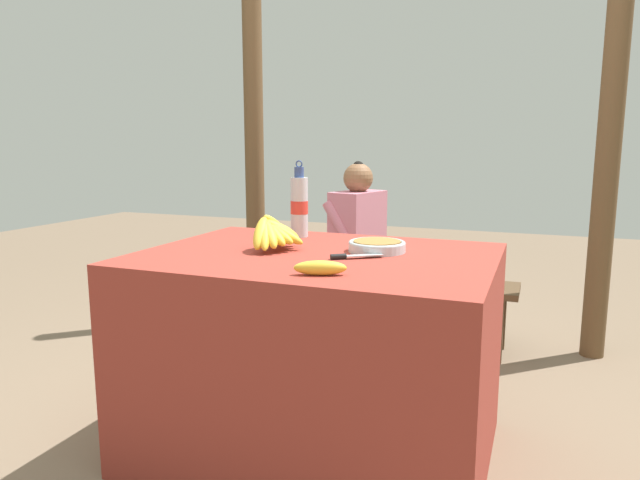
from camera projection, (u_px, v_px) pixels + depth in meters
name	position (u px, v px, depth m)	size (l,w,h in m)	color
ground_plane	(317.00, 449.00, 2.23)	(12.00, 12.00, 0.00)	#75604C
market_counter	(317.00, 354.00, 2.16)	(1.28, 0.94, 0.78)	maroon
banana_bunch_ripe	(273.00, 232.00, 2.15)	(0.19, 0.29, 0.15)	#4C381E
serving_bowl	(377.00, 245.00, 2.12)	(0.21, 0.21, 0.04)	silver
water_bottle	(299.00, 206.00, 2.44)	(0.08, 0.08, 0.33)	silver
loose_banana_front	(320.00, 268.00, 1.74)	(0.17, 0.10, 0.05)	gold
knife	(349.00, 256.00, 1.99)	(0.17, 0.13, 0.02)	#BCBCC1
wooden_bench	(401.00, 290.00, 3.37)	(1.32, 0.32, 0.39)	#4C3823
seated_vendor	(351.00, 240.00, 3.41)	(0.46, 0.43, 1.08)	#232328
banana_bunch_green	(470.00, 274.00, 3.20)	(0.16, 0.25, 0.12)	#4C381E
support_post_near	(254.00, 144.00, 3.78)	(0.13, 0.13, 2.34)	brown
support_post_far	(609.00, 145.00, 3.02)	(0.13, 0.13, 2.34)	brown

